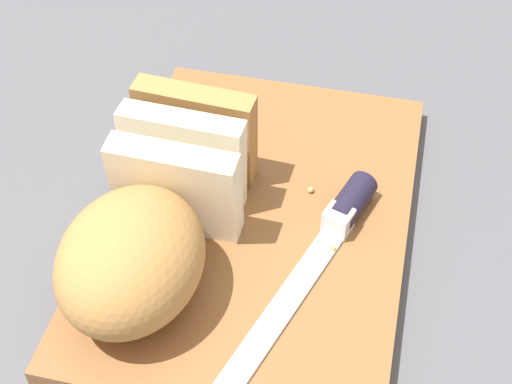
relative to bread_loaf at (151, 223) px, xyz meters
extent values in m
plane|color=#4C4C51|center=(0.06, -0.07, -0.06)|extent=(3.00, 3.00, 0.00)
cube|color=brown|center=(0.06, -0.07, -0.05)|extent=(0.38, 0.26, 0.02)
ellipsoid|color=#A8753D|center=(-0.04, 0.00, 0.00)|extent=(0.14, 0.12, 0.09)
cube|color=beige|center=(0.04, -0.01, 0.00)|extent=(0.03, 0.11, 0.09)
cube|color=beige|center=(0.08, 0.00, 0.00)|extent=(0.03, 0.11, 0.09)
cube|color=#A8753D|center=(0.11, 0.00, 0.00)|extent=(0.03, 0.11, 0.09)
cube|color=silver|center=(-0.05, -0.10, -0.04)|extent=(0.23, 0.09, 0.00)
cylinder|color=black|center=(0.09, -0.15, -0.03)|extent=(0.06, 0.04, 0.03)
cube|color=silver|center=(0.06, -0.14, -0.03)|extent=(0.03, 0.03, 0.02)
sphere|color=tan|center=(0.07, -0.03, -0.04)|extent=(0.01, 0.01, 0.01)
sphere|color=tan|center=(0.12, -0.06, -0.04)|extent=(0.01, 0.01, 0.01)
sphere|color=tan|center=(0.10, -0.11, -0.04)|extent=(0.01, 0.01, 0.01)
sphere|color=tan|center=(0.04, -0.14, -0.04)|extent=(0.01, 0.01, 0.01)
camera|label=1|loc=(-0.37, -0.17, 0.45)|focal=53.73mm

